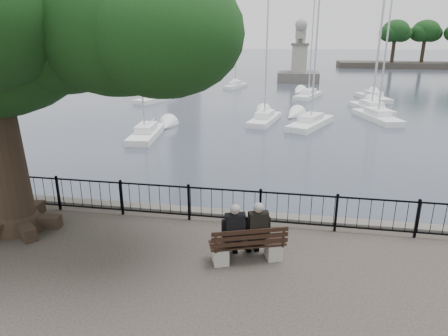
% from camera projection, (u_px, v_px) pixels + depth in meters
% --- Properties ---
extents(harbor, '(260.00, 260.00, 1.20)m').
position_uv_depth(harbor, '(227.00, 230.00, 11.78)').
color(harbor, '#4F4B46').
rests_on(harbor, ground).
extents(railing, '(22.06, 0.06, 1.00)m').
position_uv_depth(railing, '(224.00, 204.00, 10.98)').
color(railing, black).
rests_on(railing, ground).
extents(bench, '(1.81, 1.08, 0.92)m').
position_uv_depth(bench, '(248.00, 248.00, 9.14)').
color(bench, gray).
rests_on(bench, ground).
extents(person_left, '(0.59, 0.80, 1.46)m').
position_uv_depth(person_left, '(234.00, 234.00, 9.08)').
color(person_left, black).
rests_on(person_left, ground).
extents(person_right, '(0.59, 0.80, 1.46)m').
position_uv_depth(person_right, '(256.00, 232.00, 9.16)').
color(person_right, black).
rests_on(person_right, ground).
extents(tree, '(10.00, 6.98, 8.16)m').
position_uv_depth(tree, '(16.00, 17.00, 9.15)').
color(tree, black).
rests_on(tree, ground).
extents(lion_monument, '(5.54, 5.54, 8.28)m').
position_uv_depth(lion_monument, '(299.00, 66.00, 54.84)').
color(lion_monument, '#4F4B46').
rests_on(lion_monument, ground).
extents(sailboat_a, '(1.99, 5.11, 8.95)m').
position_uv_depth(sailboat_a, '(146.00, 132.00, 24.72)').
color(sailboat_a, white).
rests_on(sailboat_a, ground).
extents(sailboat_b, '(2.23, 5.16, 10.77)m').
position_uv_depth(sailboat_b, '(265.00, 118.00, 29.02)').
color(sailboat_b, white).
rests_on(sailboat_b, ground).
extents(sailboat_c, '(3.50, 5.66, 10.68)m').
position_uv_depth(sailboat_c, '(311.00, 122.00, 27.67)').
color(sailboat_c, white).
rests_on(sailboat_c, ground).
extents(sailboat_d, '(3.10, 5.88, 9.97)m').
position_uv_depth(sailboat_d, '(371.00, 107.00, 33.40)').
color(sailboat_d, white).
rests_on(sailboat_d, ground).
extents(sailboat_e, '(2.85, 5.38, 10.63)m').
position_uv_depth(sailboat_e, '(155.00, 98.00, 38.55)').
color(sailboat_e, white).
rests_on(sailboat_e, ground).
extents(sailboat_f, '(3.12, 5.55, 11.16)m').
position_uv_depth(sailboat_f, '(308.00, 94.00, 40.81)').
color(sailboat_f, white).
rests_on(sailboat_f, ground).
extents(sailboat_g, '(2.95, 5.55, 10.76)m').
position_uv_depth(sailboat_g, '(373.00, 96.00, 39.38)').
color(sailboat_g, white).
rests_on(sailboat_g, ground).
extents(sailboat_h, '(2.47, 4.88, 10.26)m').
position_uv_depth(sailboat_h, '(236.00, 85.00, 48.78)').
color(sailboat_h, white).
rests_on(sailboat_h, ground).
extents(sailboat_i, '(3.09, 5.70, 12.49)m').
position_uv_depth(sailboat_i, '(377.00, 115.00, 29.78)').
color(sailboat_i, white).
rests_on(sailboat_i, ground).
extents(far_shore, '(30.00, 8.60, 9.18)m').
position_uv_depth(far_shore, '(422.00, 47.00, 77.89)').
color(far_shore, '#2F2A25').
rests_on(far_shore, ground).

